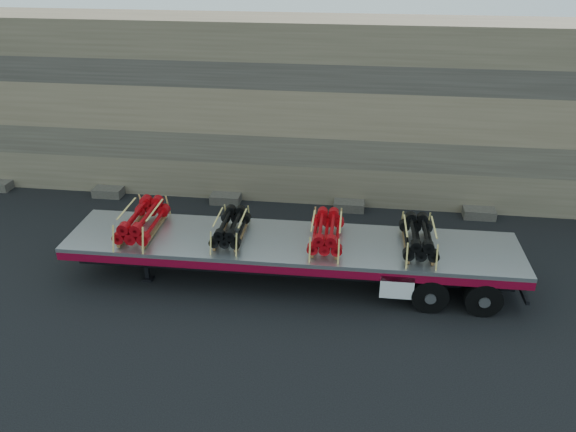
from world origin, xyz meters
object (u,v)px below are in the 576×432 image
trailer (291,260)px  bundle_midfront (231,228)px  bundle_rear (418,238)px  bundle_front (142,221)px  bundle_midrear (326,232)px

trailer → bundle_midfront: bundle_midfront is taller
trailer → bundle_midfront: 2.13m
bundle_midfront → trailer: bearing=-0.0°
bundle_midfront → bundle_rear: 5.70m
bundle_front → bundle_midrear: (5.78, 0.08, -0.03)m
bundle_midfront → bundle_rear: bearing=-0.0°
bundle_midrear → bundle_rear: 2.74m
trailer → bundle_rear: 3.97m
bundle_midfront → bundle_midrear: bearing=-0.0°
bundle_midrear → bundle_rear: bearing=0.0°
bundle_front → bundle_rear: size_ratio=1.10×
trailer → bundle_midrear: bundle_midrear is taller
bundle_midrear → bundle_midfront: bearing=180.0°
bundle_midrear → bundle_front: bearing=180.0°
trailer → bundle_rear: bundle_rear is taller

